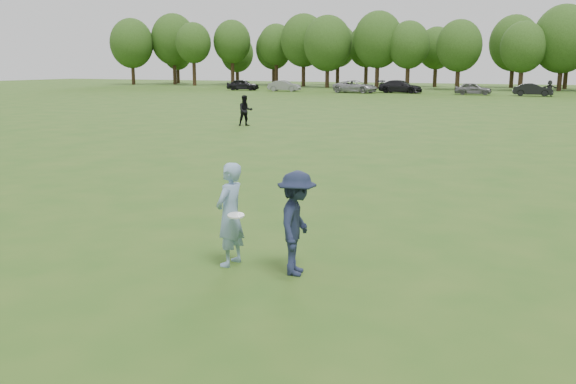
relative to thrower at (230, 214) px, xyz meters
The scene contains 13 objects.
ground 1.74m from the thrower, 29.75° to the left, with size 200.00×200.00×0.00m, color #2B5417.
thrower is the anchor object (origin of this frame).
defender 1.19m from the thrower, ahead, with size 1.08×0.62×1.67m, color #1A223A.
player_far_a 23.38m from the thrower, 117.53° to the left, with size 0.80×0.63×1.65m, color black.
player_far_d 60.76m from the thrower, 86.79° to the left, with size 1.54×0.49×1.67m, color #242424.
car_a 69.26m from the thrower, 118.20° to the left, with size 1.65×4.10×1.40m, color black.
car_b 66.20m from the thrower, 113.80° to the left, with size 1.38×3.97×1.31m, color gray.
car_c 62.57m from the thrower, 106.14° to the left, with size 2.37×5.14×1.43m, color #98979C.
car_d 63.08m from the thrower, 101.45° to the left, with size 2.05×5.04×1.46m, color black.
car_e 61.00m from the thrower, 94.01° to the left, with size 1.57×3.91×1.33m, color slate.
car_f 60.67m from the thrower, 88.31° to the left, with size 1.38×3.97×1.31m, color black.
disc_in_play 0.34m from the thrower, 43.82° to the right, with size 0.30×0.30×0.07m.
treeline 77.94m from the thrower, 86.96° to the left, with size 130.35×18.39×11.74m.
Camera 1 is at (3.56, -9.25, 3.30)m, focal length 38.00 mm.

